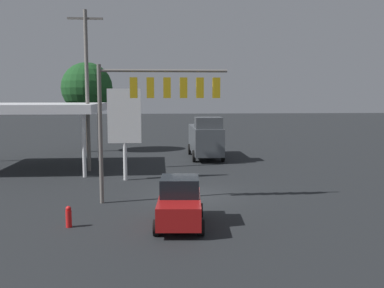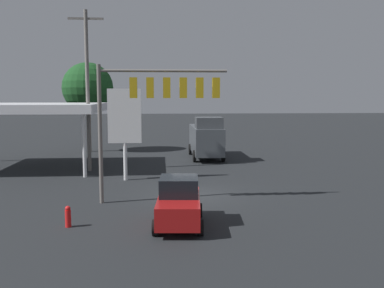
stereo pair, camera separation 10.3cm
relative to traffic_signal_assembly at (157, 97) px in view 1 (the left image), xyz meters
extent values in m
plane|color=black|center=(-1.98, -1.36, -5.26)|extent=(200.00, 200.00, 0.00)
cylinder|color=slate|center=(2.77, 0.03, -1.85)|extent=(0.20, 0.20, 6.82)
cylinder|color=slate|center=(-0.34, 0.03, 1.26)|extent=(6.22, 0.14, 0.14)
cube|color=#B79314|center=(1.12, 0.03, 0.44)|extent=(0.36, 0.28, 1.00)
sphere|color=#360505|center=(1.12, -0.15, 0.74)|extent=(0.22, 0.22, 0.22)
sphere|color=#392305|center=(1.12, -0.15, 0.44)|extent=(0.22, 0.22, 0.22)
sphere|color=#41FF6B|center=(1.12, -0.15, 0.14)|extent=(0.22, 0.22, 0.22)
cube|color=#B79314|center=(0.32, 0.03, 0.44)|extent=(0.36, 0.28, 1.00)
sphere|color=#360505|center=(0.32, -0.15, 0.74)|extent=(0.22, 0.22, 0.22)
sphere|color=#392305|center=(0.32, -0.15, 0.44)|extent=(0.22, 0.22, 0.22)
sphere|color=#41FF6B|center=(0.32, -0.15, 0.14)|extent=(0.22, 0.22, 0.22)
cube|color=#B79314|center=(-0.49, 0.03, 0.44)|extent=(0.36, 0.28, 1.00)
sphere|color=#360505|center=(-0.49, -0.15, 0.74)|extent=(0.22, 0.22, 0.22)
sphere|color=#392305|center=(-0.49, -0.15, 0.44)|extent=(0.22, 0.22, 0.22)
sphere|color=#41FF6B|center=(-0.49, -0.15, 0.14)|extent=(0.22, 0.22, 0.22)
cube|color=#B79314|center=(-1.30, 0.03, 0.44)|extent=(0.36, 0.28, 1.00)
sphere|color=#360505|center=(-1.30, -0.15, 0.74)|extent=(0.22, 0.22, 0.22)
sphere|color=#392305|center=(-1.30, -0.15, 0.44)|extent=(0.22, 0.22, 0.22)
sphere|color=#41FF6B|center=(-1.30, -0.15, 0.14)|extent=(0.22, 0.22, 0.22)
cube|color=#B79314|center=(-2.11, 0.03, 0.44)|extent=(0.36, 0.28, 1.00)
sphere|color=#360505|center=(-2.11, -0.15, 0.74)|extent=(0.22, 0.22, 0.22)
sphere|color=#392305|center=(-2.11, -0.15, 0.44)|extent=(0.22, 0.22, 0.22)
sphere|color=#41FF6B|center=(-2.11, -0.15, 0.14)|extent=(0.22, 0.22, 0.22)
cube|color=#B79314|center=(-2.92, 0.03, 0.44)|extent=(0.36, 0.28, 1.00)
sphere|color=#360505|center=(-2.92, -0.15, 0.74)|extent=(0.22, 0.22, 0.22)
sphere|color=#392305|center=(-2.92, -0.15, 0.44)|extent=(0.22, 0.22, 0.22)
sphere|color=#41FF6B|center=(-2.92, -0.15, 0.14)|extent=(0.22, 0.22, 0.22)
cylinder|color=slate|center=(4.87, -9.20, 0.30)|extent=(0.26, 0.26, 11.12)
cube|color=slate|center=(4.87, -9.20, 5.26)|extent=(2.40, 0.14, 0.14)
cube|color=silver|center=(9.78, -10.38, -0.83)|extent=(11.18, 8.24, 0.60)
cube|color=red|center=(9.78, -14.52, -0.83)|extent=(11.18, 0.06, 0.36)
cylinder|color=silver|center=(4.79, -13.90, -3.19)|extent=(0.24, 0.24, 4.13)
cylinder|color=silver|center=(4.79, -6.86, -3.19)|extent=(0.24, 0.24, 4.13)
cylinder|color=silver|center=(2.06, -5.69, -2.39)|extent=(0.24, 0.24, 5.74)
cube|color=white|center=(2.06, -5.69, -1.20)|extent=(2.07, 0.24, 3.37)
cube|color=black|center=(2.06, -5.82, -1.20)|extent=(1.45, 0.04, 1.18)
cube|color=#474C51|center=(-3.98, -14.87, -3.68)|extent=(2.37, 6.82, 2.20)
cube|color=#45494E|center=(-4.01, -12.77, -2.13)|extent=(2.13, 1.82, 0.90)
cylinder|color=black|center=(-5.18, -12.67, -4.78)|extent=(0.23, 0.96, 0.96)
cylinder|color=black|center=(-2.84, -12.65, -4.78)|extent=(0.23, 0.96, 0.96)
cylinder|color=black|center=(-5.13, -17.09, -4.78)|extent=(0.23, 0.96, 0.96)
cylinder|color=black|center=(-2.79, -17.07, -4.78)|extent=(0.23, 0.96, 0.96)
cube|color=maroon|center=(-0.90, 4.03, -4.50)|extent=(1.97, 3.91, 0.90)
cube|color=black|center=(-0.93, 3.73, -3.67)|extent=(1.68, 1.81, 0.76)
cylinder|color=black|center=(-1.68, 5.32, -4.95)|extent=(0.26, 0.63, 0.62)
cylinder|color=black|center=(0.05, 5.19, -4.95)|extent=(0.26, 0.63, 0.62)
cylinder|color=black|center=(-1.86, 2.86, -4.95)|extent=(0.26, 0.63, 0.62)
cylinder|color=black|center=(-0.13, 2.73, -4.95)|extent=(0.26, 0.63, 0.62)
cylinder|color=#4C331E|center=(6.60, -19.69, -3.08)|extent=(0.36, 0.36, 4.35)
sphere|color=#19471E|center=(6.60, -19.69, 0.75)|extent=(4.72, 4.72, 4.72)
cylinder|color=red|center=(3.60, 3.88, -4.91)|extent=(0.24, 0.24, 0.70)
sphere|color=red|center=(3.60, 3.88, -4.49)|extent=(0.22, 0.22, 0.22)
camera|label=1|loc=(-0.11, 21.10, 0.10)|focal=40.00mm
camera|label=2|loc=(-0.21, 21.10, 0.10)|focal=40.00mm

